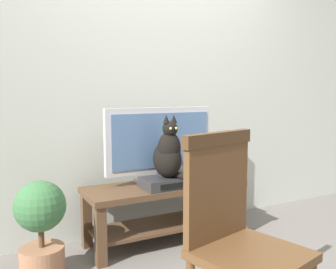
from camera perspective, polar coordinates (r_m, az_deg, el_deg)
name	(u,v)px	position (r m, az deg, el deg)	size (l,w,h in m)	color
ground_plane	(208,267)	(2.69, 6.14, -19.63)	(12.00, 12.00, 0.00)	slate
back_wall	(150,66)	(3.21, -2.74, 10.43)	(7.00, 0.12, 2.80)	#B7BCB2
tv_stand	(165,201)	(2.97, -0.45, -10.19)	(1.26, 0.45, 0.47)	#513823
tv	(160,143)	(2.94, -1.18, -1.36)	(0.91, 0.20, 0.60)	#B7B7BC
media_box	(167,182)	(2.83, -0.12, -7.33)	(0.38, 0.25, 0.08)	#2D2D30
cat	(168,154)	(2.77, 0.03, -2.99)	(0.21, 0.33, 0.47)	black
wooden_chair	(235,229)	(1.73, 10.28, -14.06)	(0.52, 0.52, 1.00)	brown
book_stack	(212,171)	(3.15, 6.72, -5.58)	(0.23, 0.19, 0.11)	beige
potted_plant	(41,225)	(2.55, -18.94, -13.01)	(0.32, 0.32, 0.63)	#9E6B4C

